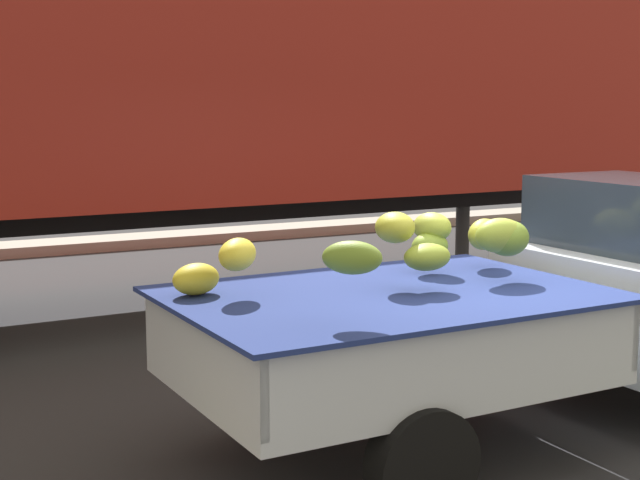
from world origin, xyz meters
TOP-DOWN VIEW (x-y plane):
  - ground at (0.00, 0.00)m, footprint 220.00×220.00m
  - curb_strip at (0.00, 9.50)m, footprint 80.00×0.80m
  - pickup_truck at (0.82, 0.10)m, footprint 4.74×1.94m
  - semi_trailer at (-0.23, 4.83)m, footprint 12.06×2.88m

SIDE VIEW (x-z plane):
  - ground at x=0.00m, z-range 0.00..0.00m
  - curb_strip at x=0.00m, z-range 0.00..0.16m
  - pickup_truck at x=0.82m, z-range 0.03..1.73m
  - semi_trailer at x=-0.23m, z-range 0.57..4.52m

